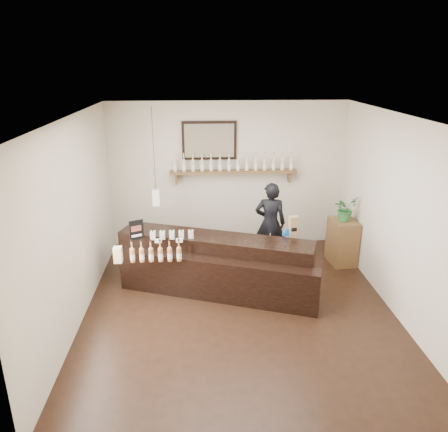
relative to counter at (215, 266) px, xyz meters
The scene contains 10 objects.
ground 0.79m from the counter, 60.65° to the right, with size 5.00×5.00×0.00m, color black.
room_shell 1.46m from the counter, 60.65° to the right, with size 5.00×5.00×5.00m.
back_wall_decor 2.24m from the counter, 83.95° to the left, with size 2.66×0.96×1.69m.
counter is the anchor object (origin of this frame).
promo_sign 1.35m from the counter, behind, with size 0.21×0.12×0.31m.
paper_bag 1.40m from the counter, ahead, with size 0.16×0.13×0.31m.
tape_dispenser 1.26m from the counter, ahead, with size 0.14×0.07×0.11m.
side_cabinet 2.48m from the counter, 20.27° to the left, with size 0.46×0.60×0.82m.
potted_plant 2.56m from the counter, 20.27° to the left, with size 0.40×0.35×0.44m, color #2B6D32.
shopkeeper 1.48m from the counter, 43.26° to the left, with size 0.62×0.41×1.70m, color black.
Camera 1 is at (-0.54, -5.66, 3.48)m, focal length 35.00 mm.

